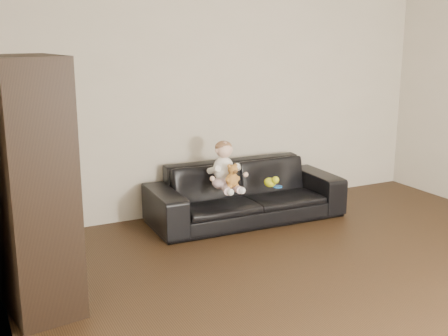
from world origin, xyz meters
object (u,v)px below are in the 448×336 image
cabinet (34,189)px  toy_rattle (276,180)px  baby (225,169)px  teddy_bear (232,176)px  toy_green (270,182)px  sofa (246,192)px  toy_blue_disc (278,187)px

cabinet → toy_rattle: 2.76m
baby → toy_rattle: 0.62m
teddy_bear → toy_green: size_ratio=1.66×
sofa → toy_blue_disc: (0.22, -0.27, 0.10)m
sofa → teddy_bear: (-0.29, -0.26, 0.27)m
sofa → baby: (-0.30, -0.11, 0.31)m
cabinet → toy_blue_disc: (2.47, 0.84, -0.50)m
cabinet → toy_rattle: size_ratio=28.63×
toy_green → baby: bearing=165.3°
cabinet → teddy_bear: (1.95, 0.85, -0.33)m
cabinet → baby: size_ratio=3.62×
sofa → toy_blue_disc: size_ratio=21.37×
toy_blue_disc → toy_rattle: bearing=65.9°
baby → cabinet: bearing=-141.5°
sofa → toy_green: 0.31m
sofa → toy_blue_disc: 0.37m
baby → toy_green: (0.46, -0.12, -0.17)m
sofa → baby: 0.45m
toy_rattle → cabinet: bearing=-158.7°
toy_green → toy_blue_disc: 0.09m
teddy_bear → toy_green: (0.45, 0.03, -0.12)m
sofa → teddy_bear: bearing=-136.8°
toy_green → toy_rattle: 0.17m
cabinet → baby: (1.94, 1.00, -0.29)m
baby → toy_blue_disc: 0.59m
baby → toy_green: bearing=-3.5°
cabinet → baby: cabinet is taller
toy_green → toy_blue_disc: toy_green is taller
cabinet → sofa: bearing=17.9°
baby → teddy_bear: baby is taller
cabinet → toy_blue_disc: bearing=10.4°
sofa → toy_green: (0.15, -0.23, 0.14)m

